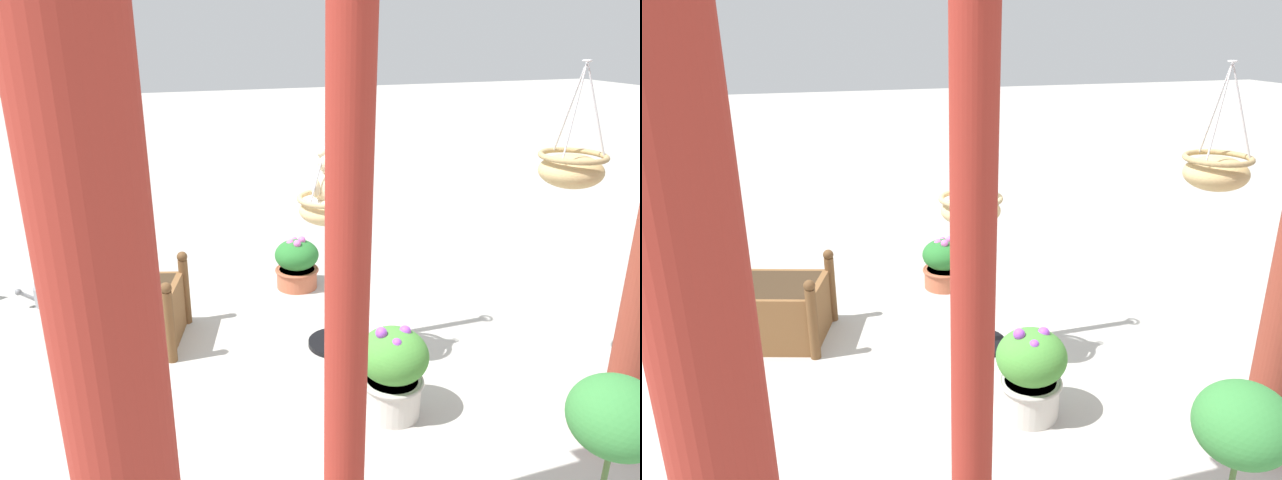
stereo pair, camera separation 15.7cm
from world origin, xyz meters
TOP-DOWN VIEW (x-y plane):
  - ground_plane at (0.00, 0.00)m, footprint 40.00×40.00m
  - display_pole_central at (-0.22, -0.12)m, footprint 0.44×0.44m
  - hanging_basket_with_teddy at (-0.07, 0.13)m, footprint 0.44×0.44m
  - teddy_bear at (-0.07, 0.15)m, footprint 0.29×0.25m
  - hanging_basket_left_high at (-1.54, 0.72)m, footprint 0.44×0.44m
  - greenhouse_pillar_right at (0.41, 1.71)m, footprint 0.36×0.36m
  - greenhouse_pillar_far_back at (1.30, 2.61)m, footprint 0.45×0.45m
  - wooden_planter_box at (1.37, -0.71)m, footprint 1.08×0.93m
  - potted_plant_fern_front at (-0.27, 0.82)m, footprint 0.46×0.46m
  - potted_plant_tall_leafy at (-0.24, -1.30)m, footprint 0.43×0.43m
  - watering_can at (2.07, -1.64)m, footprint 0.35×0.20m

SIDE VIEW (x-z plane):
  - ground_plane at x=0.00m, z-range 0.00..0.00m
  - watering_can at x=2.07m, z-range -0.05..0.25m
  - potted_plant_tall_leafy at x=-0.24m, z-range -0.01..0.51m
  - wooden_planter_box at x=1.37m, z-range -0.06..0.59m
  - potted_plant_fern_front at x=-0.27m, z-range 0.00..0.65m
  - display_pole_central at x=-0.22m, z-range -0.45..1.83m
  - hanging_basket_with_teddy at x=-0.07m, z-range 0.92..1.57m
  - greenhouse_pillar_right at x=0.41m, z-range -0.05..2.82m
  - teddy_bear at x=-0.07m, z-range 1.22..1.63m
  - greenhouse_pillar_far_back at x=1.30m, z-range -0.05..3.01m
  - hanging_basket_left_high at x=-1.54m, z-range 1.14..1.95m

